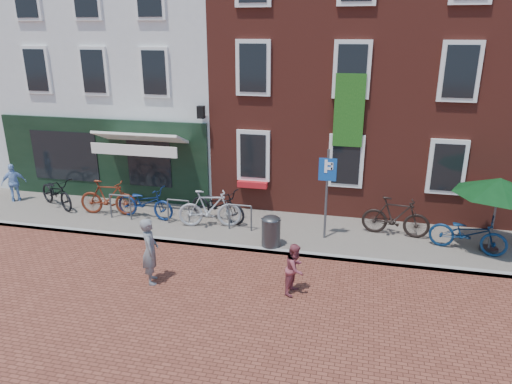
% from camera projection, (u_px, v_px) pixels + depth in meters
% --- Properties ---
extents(ground, '(80.00, 80.00, 0.00)m').
position_uv_depth(ground, '(213.00, 248.00, 13.47)').
color(ground, brown).
extents(sidewalk, '(24.00, 3.00, 0.10)m').
position_uv_depth(sidewalk, '(258.00, 229.00, 14.62)').
color(sidewalk, slate).
rests_on(sidewalk, ground).
extents(building_stucco, '(8.00, 8.00, 9.00)m').
position_uv_depth(building_stucco, '(147.00, 66.00, 19.52)').
color(building_stucco, silver).
rests_on(building_stucco, ground).
extents(building_brick_mid, '(6.00, 8.00, 10.00)m').
position_uv_depth(building_brick_mid, '(316.00, 55.00, 17.86)').
color(building_brick_mid, maroon).
rests_on(building_brick_mid, ground).
extents(building_brick_right, '(6.00, 8.00, 10.00)m').
position_uv_depth(building_brick_right, '(486.00, 57.00, 16.57)').
color(building_brick_right, maroon).
rests_on(building_brick_right, ground).
extents(litter_bin, '(0.53, 0.53, 0.97)m').
position_uv_depth(litter_bin, '(271.00, 229.00, 13.19)').
color(litter_bin, '#393A3C').
rests_on(litter_bin, sidewalk).
extents(parking_sign, '(0.50, 0.07, 2.68)m').
position_uv_depth(parking_sign, '(327.00, 182.00, 13.31)').
color(parking_sign, '#4C4C4F').
rests_on(parking_sign, sidewalk).
extents(parasol, '(2.36, 2.36, 2.21)m').
position_uv_depth(parasol, '(500.00, 183.00, 12.44)').
color(parasol, '#4C4C4F').
rests_on(parasol, sidewalk).
extents(woman, '(0.62, 0.72, 1.68)m').
position_uv_depth(woman, '(150.00, 251.00, 11.38)').
color(woman, slate).
rests_on(woman, ground).
extents(boy, '(0.61, 0.71, 1.25)m').
position_uv_depth(boy, '(295.00, 269.00, 10.98)').
color(boy, '#8D3C46').
rests_on(boy, ground).
extents(cafe_person, '(0.82, 0.78, 1.37)m').
position_uv_depth(cafe_person, '(14.00, 183.00, 16.67)').
color(cafe_person, '#84A9DE').
rests_on(cafe_person, sidewalk).
extents(bicycle_0, '(2.11, 1.59, 1.06)m').
position_uv_depth(bicycle_0, '(56.00, 192.00, 16.15)').
color(bicycle_0, black).
rests_on(bicycle_0, sidewalk).
extents(bicycle_1, '(2.01, 0.73, 1.18)m').
position_uv_depth(bicycle_1, '(108.00, 198.00, 15.46)').
color(bicycle_1, '#5E2111').
rests_on(bicycle_1, sidewalk).
extents(bicycle_2, '(2.09, 0.93, 1.06)m').
position_uv_depth(bicycle_2, '(145.00, 202.00, 15.19)').
color(bicycle_2, navy).
rests_on(bicycle_2, sidewalk).
extents(bicycle_3, '(2.04, 0.96, 1.18)m').
position_uv_depth(bicycle_3, '(210.00, 209.00, 14.50)').
color(bicycle_3, '#9D9C9F').
rests_on(bicycle_3, sidewalk).
extents(bicycle_4, '(2.14, 1.28, 1.06)m').
position_uv_depth(bicycle_4, '(218.00, 205.00, 14.99)').
color(bicycle_4, black).
rests_on(bicycle_4, sidewalk).
extents(bicycle_5, '(2.01, 0.77, 1.18)m').
position_uv_depth(bicycle_5, '(396.00, 217.00, 13.86)').
color(bicycle_5, black).
rests_on(bicycle_5, sidewalk).
extents(bicycle_6, '(2.14, 1.23, 1.06)m').
position_uv_depth(bicycle_6, '(468.00, 233.00, 12.88)').
color(bicycle_6, '#0A2547').
rests_on(bicycle_6, sidewalk).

